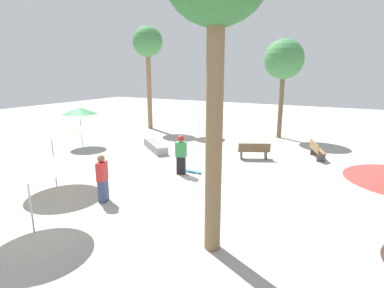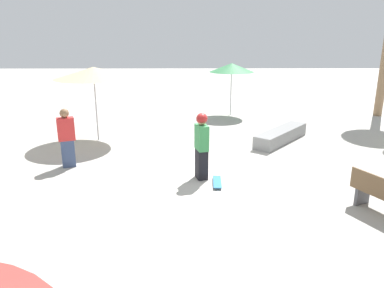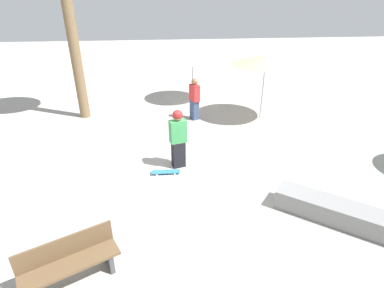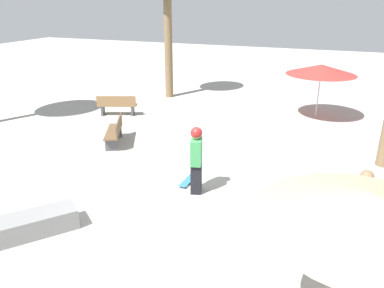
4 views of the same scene
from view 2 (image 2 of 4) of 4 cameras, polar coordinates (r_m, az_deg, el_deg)
name	(u,v)px [view 2 (image 2 of 4)]	position (r m, az deg, el deg)	size (l,w,h in m)	color
ground_plane	(220,172)	(10.19, 4.22, -4.29)	(60.00, 60.00, 0.00)	#ADA8A0
skater_main	(202,144)	(9.45, 1.48, 0.01)	(0.37, 0.51, 1.73)	black
skateboard	(217,182)	(9.39, 3.86, -5.78)	(0.23, 0.81, 0.07)	teal
concrete_ledge	(281,136)	(13.24, 13.42, 1.26)	(2.28, 2.60, 0.44)	gray
shade_umbrella_tan	(94,73)	(13.12, -14.77, 10.45)	(2.64, 2.64, 2.53)	#B7B7BC
shade_umbrella_green	(232,68)	(16.97, 6.06, 11.49)	(1.98, 1.98, 2.32)	#B7B7BC
bystander_watching	(67,138)	(10.91, -18.55, 0.85)	(0.51, 0.40, 1.66)	#38476B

